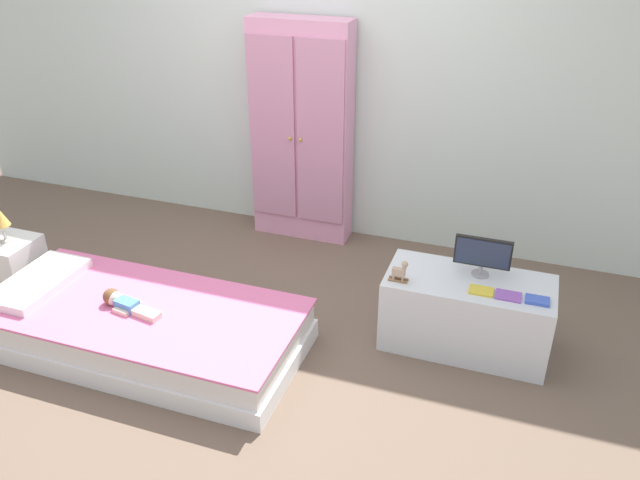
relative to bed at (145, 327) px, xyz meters
The scene contains 14 objects.
ground_plane 0.54m from the bed, 26.56° to the left, with size 10.00×10.00×0.02m, color brown.
back_wall 2.23m from the bed, 75.62° to the left, with size 6.40×0.05×2.70m, color silver.
bed is the anchor object (origin of this frame).
pillow 0.73m from the bed, behind, with size 0.32×0.61×0.05m, color white.
doll 0.21m from the bed, 163.94° to the right, with size 0.39×0.15×0.10m.
nightstand 1.21m from the bed, 167.55° to the left, with size 0.33×0.33×0.36m, color white.
table_lamp 1.27m from the bed, 167.55° to the left, with size 0.11×0.11×0.24m.
wardrobe 1.82m from the bed, 77.79° to the left, with size 0.73×0.26×1.62m.
tv_stand 1.86m from the bed, 19.71° to the left, with size 0.93×0.44×0.44m, color silver.
tv_monitor 1.97m from the bed, 21.41° to the left, with size 0.31×0.10×0.23m.
rocking_horse_toy 1.51m from the bed, 19.60° to the left, with size 0.11×0.04×0.13m.
book_yellow 1.92m from the bed, 16.15° to the left, with size 0.13×0.09×0.01m, color gold.
book_purple 2.05m from the bed, 15.04° to the left, with size 0.14×0.10×0.01m, color #8E51B2.
book_blue 2.20m from the bed, 14.02° to the left, with size 0.13×0.08×0.02m, color blue.
Camera 1 is at (1.49, -2.73, 2.33)m, focal length 35.78 mm.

